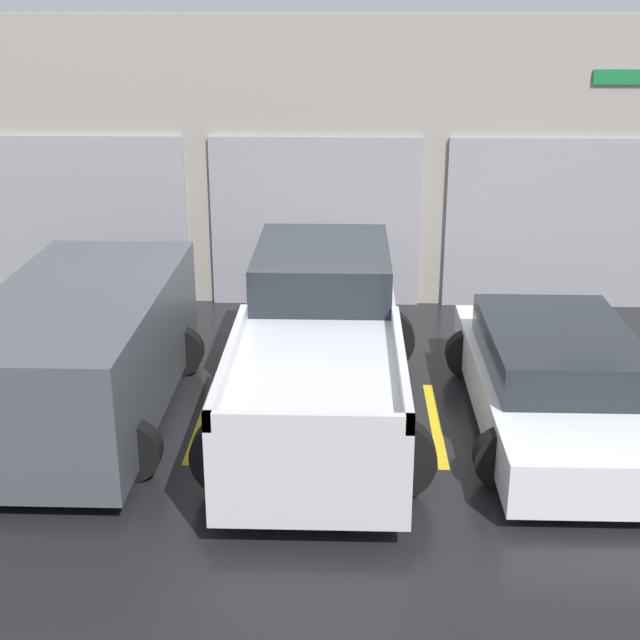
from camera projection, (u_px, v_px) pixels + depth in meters
name	position (u px, v px, depth m)	size (l,w,h in m)	color
ground_plane	(322.00, 374.00, 11.85)	(28.00, 28.00, 0.00)	black
shophouse_building	(328.00, 165.00, 14.18)	(16.03, 0.68, 4.51)	#9E9389
pickup_truck	(319.00, 348.00, 10.48)	(2.45, 5.27, 1.75)	silver
sedan_white	(556.00, 381.00, 10.28)	(2.26, 4.54, 1.17)	white
sedan_side	(82.00, 351.00, 10.32)	(2.35, 4.44, 1.59)	#474C51
parking_stripe_left	(203.00, 420.00, 10.57)	(0.12, 2.20, 0.01)	gold
parking_stripe_centre	(435.00, 423.00, 10.48)	(0.12, 2.20, 0.01)	gold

